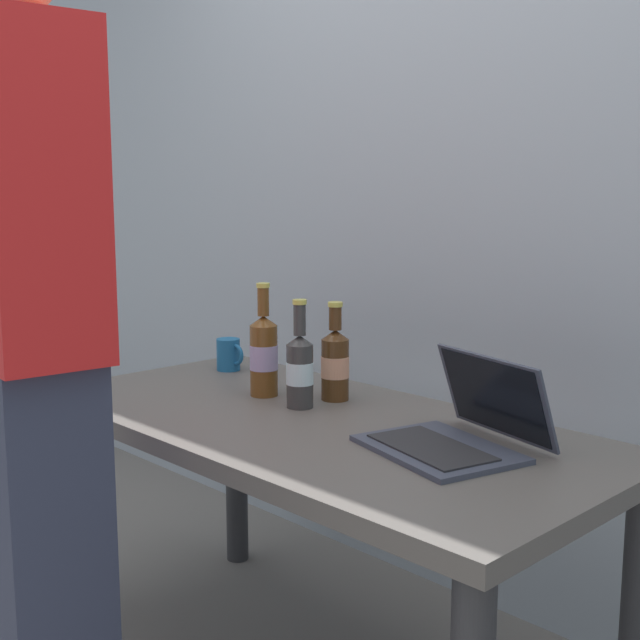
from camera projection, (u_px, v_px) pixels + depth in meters
desk at (313, 458)px, 2.06m from camera, size 1.53×0.74×0.70m
laptop at (458, 430)px, 1.81m from camera, size 0.40×0.39×0.20m
beer_bottle_green at (335, 362)px, 2.22m from camera, size 0.08×0.08×0.27m
beer_bottle_brown at (264, 353)px, 2.26m from camera, size 0.08×0.08×0.31m
beer_bottle_amber at (300, 368)px, 2.14m from camera, size 0.07×0.07×0.28m
person_figure at (28, 357)px, 1.69m from camera, size 0.42×0.30×1.81m
coffee_mug at (229, 354)px, 2.59m from camera, size 0.11×0.07×0.10m
back_wall at (487, 176)px, 2.44m from camera, size 6.00×0.10×2.60m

